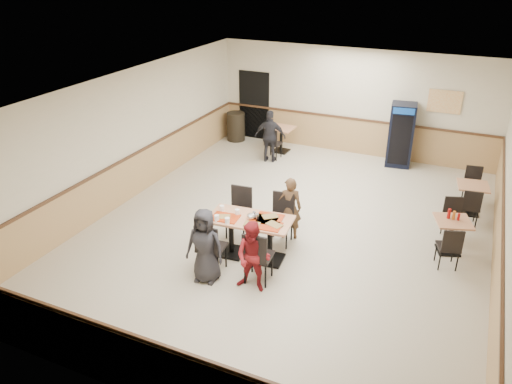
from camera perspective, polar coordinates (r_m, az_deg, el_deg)
The scene contains 20 objects.
ground at distance 10.68m, azimuth 3.80°, elevation -4.22°, with size 10.00×10.00×0.00m, color beige.
room_shell at distance 12.29m, azimuth 15.94°, elevation 1.97°, with size 10.00×10.00×10.00m.
main_table at distance 9.45m, azimuth -0.65°, elevation -4.53°, with size 1.63×0.93×0.84m.
main_chairs at distance 9.48m, azimuth -0.97°, elevation -4.61°, with size 1.56×1.96×1.06m.
diner_woman_left at distance 8.79m, azimuth -5.85°, elevation -6.13°, with size 0.68×0.44×1.40m, color black.
diner_woman_right at distance 8.53m, azimuth -0.30°, elevation -7.45°, with size 0.63×0.49×1.31m, color maroon.
diner_man_opposite at distance 10.07m, azimuth 3.86°, elevation -1.86°, with size 0.49×0.32×1.34m, color #4E3621.
lone_diner at distance 13.86m, azimuth 1.64°, elevation 6.37°, with size 0.86×0.36×1.47m, color black.
tabletop_clutter at distance 9.25m, azimuth -0.54°, elevation -3.08°, with size 1.38×0.76×0.12m.
side_table_near at distance 10.38m, azimuth 21.42°, elevation -4.16°, with size 0.82×0.82×0.69m.
side_table_near_chair_south at distance 9.90m, azimuth 21.13°, elevation -5.75°, with size 0.41×0.41×0.88m, color black, non-canonical shape.
side_table_near_chair_north at distance 10.88m, azimuth 21.65°, elevation -2.91°, with size 0.41×0.41×0.88m, color black, non-canonical shape.
side_table_far at distance 12.07m, azimuth 23.40°, elevation -0.25°, with size 0.74×0.74×0.70m.
side_table_far_chair_south at distance 11.57m, azimuth 23.24°, elevation -1.46°, with size 0.41×0.41×0.88m, color black, non-canonical shape.
side_table_far_chair_north at distance 12.60m, azimuth 23.52°, elevation 0.67°, with size 0.41×0.41×0.88m, color black, non-canonical shape.
condiment_caddy at distance 10.28m, azimuth 21.56°, elevation -2.44°, with size 0.23×0.06×0.20m.
back_table at distance 14.67m, azimuth 2.90°, elevation 6.45°, with size 0.72×0.72×0.74m.
back_table_chair_lone at distance 14.16m, azimuth 2.01°, elevation 5.65°, with size 0.43×0.43×0.93m, color black, non-canonical shape.
pepsi_cooler at distance 14.13m, azimuth 16.22°, elevation 6.28°, with size 0.73×0.74×1.73m.
trash_bin at distance 15.63m, azimuth -2.31°, elevation 7.49°, with size 0.56×0.56×0.88m, color black.
Camera 1 is at (3.17, -8.71, 5.32)m, focal length 35.00 mm.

